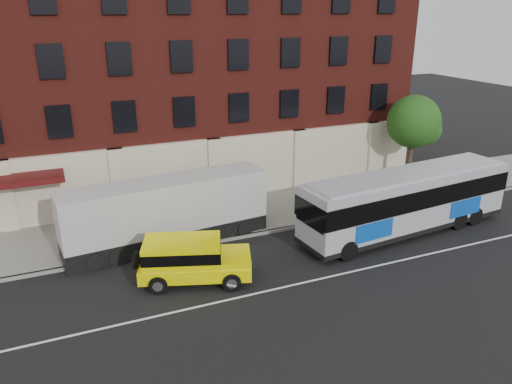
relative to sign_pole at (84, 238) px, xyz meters
name	(u,v)px	position (x,y,z in m)	size (l,w,h in m)	color
ground	(300,290)	(8.50, -6.15, -1.45)	(120.00, 120.00, 0.00)	black
sidewalk	(230,216)	(8.50, 2.85, -1.38)	(60.00, 6.00, 0.15)	gray
kerb	(249,235)	(8.50, -0.15, -1.38)	(60.00, 0.25, 0.15)	gray
lane_line	(295,285)	(8.50, -5.65, -1.45)	(60.00, 0.12, 0.01)	silver
building	(188,73)	(8.49, 10.77, 6.13)	(30.00, 12.10, 15.00)	#5E1B16
sign_pole	(84,238)	(0.00, 0.00, 0.00)	(0.30, 0.20, 2.50)	gray
street_tree	(414,124)	(22.04, 3.34, 2.96)	(3.60, 3.60, 6.20)	#322419
city_bus	(407,199)	(16.71, -2.91, 0.49)	(13.03, 3.94, 3.51)	#A4A6AF
yellow_suv	(190,258)	(4.27, -3.43, -0.29)	(5.43, 3.56, 2.02)	#FFF900
shipping_container	(167,213)	(4.23, 0.69, 0.31)	(10.85, 3.23, 3.56)	black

